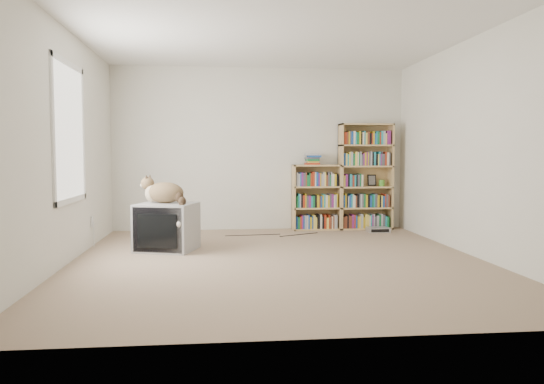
{
  "coord_description": "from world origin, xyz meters",
  "views": [
    {
      "loc": [
        -0.67,
        -5.71,
        1.16
      ],
      "look_at": [
        0.03,
        1.0,
        0.68
      ],
      "focal_mm": 35.0,
      "sensor_mm": 36.0,
      "label": 1
    }
  ],
  "objects": [
    {
      "name": "wall_left",
      "position": [
        -2.25,
        0.0,
        1.25
      ],
      "size": [
        0.02,
        5.0,
        2.5
      ],
      "primitive_type": "cube",
      "color": "silver",
      "rests_on": "floor"
    },
    {
      "name": "green_mug",
      "position": [
        1.9,
        2.34,
        0.72
      ],
      "size": [
        0.09,
        0.09,
        0.1
      ],
      "primitive_type": "cylinder",
      "color": "#4C9D2C",
      "rests_on": "bookcase_tall"
    },
    {
      "name": "floor",
      "position": [
        0.0,
        0.0,
        0.0
      ],
      "size": [
        4.5,
        5.0,
        0.01
      ],
      "primitive_type": "cube",
      "color": "#9E846B",
      "rests_on": "ground"
    },
    {
      "name": "framed_print",
      "position": [
        1.77,
        2.44,
        0.76
      ],
      "size": [
        0.13,
        0.05,
        0.18
      ],
      "primitive_type": "cube",
      "rotation": [
        -0.17,
        0.0,
        0.0
      ],
      "color": "black",
      "rests_on": "bookcase_tall"
    },
    {
      "name": "crt_tv",
      "position": [
        -1.27,
        0.78,
        0.28
      ],
      "size": [
        0.8,
        0.76,
        0.57
      ],
      "rotation": [
        0.0,
        0.0,
        -0.3
      ],
      "color": "#A1A1A3",
      "rests_on": "floor"
    },
    {
      "name": "wall_right",
      "position": [
        2.25,
        0.0,
        1.25
      ],
      "size": [
        0.02,
        5.0,
        2.5
      ],
      "primitive_type": "cube",
      "color": "silver",
      "rests_on": "floor"
    },
    {
      "name": "wall_back",
      "position": [
        0.0,
        2.5,
        1.25
      ],
      "size": [
        4.5,
        0.02,
        2.5
      ],
      "primitive_type": "cube",
      "color": "silver",
      "rests_on": "floor"
    },
    {
      "name": "book_stack",
      "position": [
        0.8,
        2.33,
        1.09
      ],
      "size": [
        0.2,
        0.27,
        0.17
      ],
      "primitive_type": "cube",
      "color": "#A62C16",
      "rests_on": "bookcase_short"
    },
    {
      "name": "floor_cables",
      "position": [
        -0.02,
        1.79,
        0.0
      ],
      "size": [
        1.2,
        0.7,
        0.01
      ],
      "primitive_type": null,
      "color": "black",
      "rests_on": "floor"
    },
    {
      "name": "wall_outlet",
      "position": [
        -2.24,
        1.12,
        0.32
      ],
      "size": [
        0.01,
        0.08,
        0.13
      ],
      "primitive_type": "cube",
      "color": "silver",
      "rests_on": "wall_left"
    },
    {
      "name": "window",
      "position": [
        -2.24,
        0.2,
        1.4
      ],
      "size": [
        0.02,
        1.22,
        1.52
      ],
      "primitive_type": "cube",
      "color": "white",
      "rests_on": "wall_left"
    },
    {
      "name": "bookcase_tall",
      "position": [
        1.64,
        2.36,
        0.79
      ],
      "size": [
        0.82,
        0.3,
        1.64
      ],
      "color": "tan",
      "rests_on": "floor"
    },
    {
      "name": "ceiling",
      "position": [
        0.0,
        0.0,
        2.5
      ],
      "size": [
        4.5,
        5.0,
        0.02
      ],
      "primitive_type": "cube",
      "color": "white",
      "rests_on": "wall_back"
    },
    {
      "name": "wall_front",
      "position": [
        0.0,
        -2.5,
        1.25
      ],
      "size": [
        4.5,
        0.02,
        2.5
      ],
      "primitive_type": "cube",
      "color": "silver",
      "rests_on": "floor"
    },
    {
      "name": "dvd_player",
      "position": [
        1.74,
        1.98,
        0.04
      ],
      "size": [
        0.32,
        0.23,
        0.07
      ],
      "primitive_type": "cube",
      "rotation": [
        0.0,
        0.0,
        0.02
      ],
      "color": "#B6B6BB",
      "rests_on": "floor"
    },
    {
      "name": "bookcase_short",
      "position": [
        0.86,
        2.36,
        0.47
      ],
      "size": [
        0.73,
        0.3,
        1.01
      ],
      "color": "tan",
      "rests_on": "floor"
    },
    {
      "name": "cat",
      "position": [
        -1.27,
        0.78,
        0.67
      ],
      "size": [
        0.65,
        0.67,
        0.56
      ],
      "rotation": [
        0.0,
        0.0,
        -0.33
      ],
      "color": "#382416",
      "rests_on": "crt_tv"
    }
  ]
}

